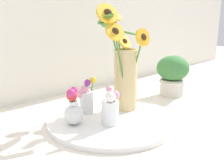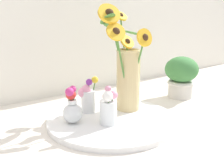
{
  "view_description": "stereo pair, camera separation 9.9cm",
  "coord_description": "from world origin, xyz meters",
  "px_view_note": "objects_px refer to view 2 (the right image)",
  "views": [
    {
      "loc": [
        -0.65,
        -0.65,
        0.4
      ],
      "look_at": [
        0.01,
        0.05,
        0.15
      ],
      "focal_mm": 42.0,
      "sensor_mm": 36.0,
      "label": 1
    },
    {
      "loc": [
        -0.57,
        -0.71,
        0.4
      ],
      "look_at": [
        0.01,
        0.05,
        0.15
      ],
      "focal_mm": 42.0,
      "sensor_mm": 36.0,
      "label": 2
    }
  ],
  "objects_px": {
    "vase_small_center": "(109,109)",
    "potted_plant": "(181,75)",
    "vase_small_back": "(88,97)",
    "serving_tray": "(112,120)",
    "mason_jar_sunflowers": "(127,70)",
    "vase_bulb_right": "(72,109)"
  },
  "relations": [
    {
      "from": "vase_bulb_right",
      "to": "potted_plant",
      "type": "bearing_deg",
      "value": 0.85
    },
    {
      "from": "mason_jar_sunflowers",
      "to": "potted_plant",
      "type": "xyz_separation_m",
      "value": [
        0.37,
        0.01,
        -0.07
      ]
    },
    {
      "from": "mason_jar_sunflowers",
      "to": "vase_bulb_right",
      "type": "distance_m",
      "value": 0.28
    },
    {
      "from": "vase_small_center",
      "to": "potted_plant",
      "type": "height_order",
      "value": "potted_plant"
    },
    {
      "from": "vase_small_center",
      "to": "vase_bulb_right",
      "type": "xyz_separation_m",
      "value": [
        -0.1,
        0.09,
        -0.01
      ]
    },
    {
      "from": "serving_tray",
      "to": "mason_jar_sunflowers",
      "type": "distance_m",
      "value": 0.21
    },
    {
      "from": "mason_jar_sunflowers",
      "to": "vase_small_back",
      "type": "relative_size",
      "value": 3.04
    },
    {
      "from": "potted_plant",
      "to": "vase_small_back",
      "type": "bearing_deg",
      "value": 173.92
    },
    {
      "from": "vase_small_center",
      "to": "vase_bulb_right",
      "type": "relative_size",
      "value": 0.97
    },
    {
      "from": "serving_tray",
      "to": "vase_small_back",
      "type": "height_order",
      "value": "vase_small_back"
    },
    {
      "from": "mason_jar_sunflowers",
      "to": "vase_small_center",
      "type": "bearing_deg",
      "value": -150.9
    },
    {
      "from": "serving_tray",
      "to": "vase_bulb_right",
      "type": "height_order",
      "value": "vase_bulb_right"
    },
    {
      "from": "serving_tray",
      "to": "potted_plant",
      "type": "distance_m",
      "value": 0.49
    },
    {
      "from": "vase_bulb_right",
      "to": "vase_small_center",
      "type": "bearing_deg",
      "value": -42.4
    },
    {
      "from": "serving_tray",
      "to": "vase_bulb_right",
      "type": "xyz_separation_m",
      "value": [
        -0.15,
        0.05,
        0.06
      ]
    },
    {
      "from": "vase_small_back",
      "to": "vase_small_center",
      "type": "bearing_deg",
      "value": -92.91
    },
    {
      "from": "vase_small_center",
      "to": "vase_bulb_right",
      "type": "height_order",
      "value": "vase_bulb_right"
    },
    {
      "from": "serving_tray",
      "to": "vase_bulb_right",
      "type": "bearing_deg",
      "value": 162.86
    },
    {
      "from": "vase_small_center",
      "to": "mason_jar_sunflowers",
      "type": "bearing_deg",
      "value": 29.1
    },
    {
      "from": "mason_jar_sunflowers",
      "to": "vase_small_back",
      "type": "bearing_deg",
      "value": 155.19
    },
    {
      "from": "serving_tray",
      "to": "mason_jar_sunflowers",
      "type": "height_order",
      "value": "mason_jar_sunflowers"
    },
    {
      "from": "vase_bulb_right",
      "to": "vase_small_back",
      "type": "distance_m",
      "value": 0.13
    }
  ]
}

